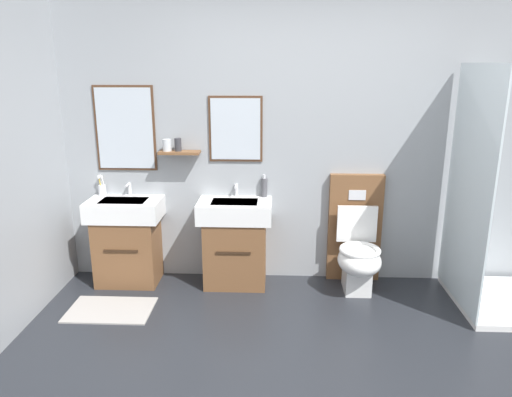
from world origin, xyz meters
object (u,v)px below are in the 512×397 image
vanity_sink_left (128,239)px  toothbrush_cup (102,189)px  soap_dispenser (264,187)px  vanity_sink_right (235,240)px  shower_tray (494,258)px  toilet (357,247)px

vanity_sink_left → toothbrush_cup: (-0.24, 0.13, 0.43)m
soap_dispenser → vanity_sink_right: bearing=-150.5°
vanity_sink_left → shower_tray: 3.14m
vanity_sink_left → shower_tray: bearing=-5.8°
toothbrush_cup → toilet: bearing=-4.0°
vanity_sink_right → soap_dispenser: (0.25, 0.14, 0.46)m
toilet → vanity_sink_left: bearing=179.2°
vanity_sink_left → toilet: toilet is taller
soap_dispenser → shower_tray: size_ratio=0.11×
vanity_sink_left → vanity_sink_right: 0.98m
vanity_sink_right → vanity_sink_left: bearing=180.0°
vanity_sink_left → vanity_sink_right: same height
toilet → shower_tray: 1.11m
vanity_sink_left → toothbrush_cup: 0.51m
toilet → soap_dispenser: toilet is taller
vanity_sink_right → soap_dispenser: bearing=29.5°
vanity_sink_right → toothbrush_cup: 1.30m
toothbrush_cup → shower_tray: (3.37, -0.45, -0.43)m
toothbrush_cup → vanity_sink_right: bearing=-6.2°
toothbrush_cup → shower_tray: size_ratio=0.10×
vanity_sink_right → soap_dispenser: size_ratio=3.82×
toilet → shower_tray: size_ratio=0.51×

